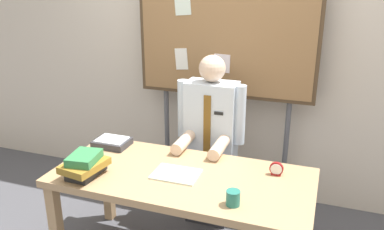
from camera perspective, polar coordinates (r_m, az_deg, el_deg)
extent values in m
cube|color=beige|center=(3.53, 5.64, 9.46)|extent=(6.40, 0.08, 2.70)
cube|color=tan|center=(2.64, -1.44, -9.02)|extent=(1.70, 0.78, 0.05)
cube|color=tan|center=(2.94, -18.95, -15.17)|extent=(0.07, 0.07, 0.67)
cube|color=tan|center=(3.40, -12.03, -9.52)|extent=(0.07, 0.07, 0.67)
cube|color=tan|center=(2.98, 15.91, -14.38)|extent=(0.07, 0.07, 0.67)
cube|color=#2D2D33|center=(3.42, 2.62, -11.15)|extent=(0.34, 0.30, 0.44)
cube|color=silver|center=(3.16, 2.79, -1.83)|extent=(0.40, 0.22, 0.75)
sphere|color=beige|center=(3.01, 2.94, 6.73)|extent=(0.20, 0.20, 0.20)
cylinder|color=silver|center=(3.16, -1.27, 0.94)|extent=(0.09, 0.09, 0.47)
cylinder|color=silver|center=(3.03, 6.88, 0.01)|extent=(0.09, 0.09, 0.47)
cylinder|color=beige|center=(2.99, -1.27, -3.95)|extent=(0.09, 0.30, 0.09)
cylinder|color=beige|center=(2.90, 3.91, -4.68)|extent=(0.09, 0.30, 0.09)
cube|color=brown|center=(3.03, 2.17, -1.58)|extent=(0.06, 0.01, 0.49)
cube|color=black|center=(2.97, 3.86, 0.23)|extent=(0.07, 0.01, 0.02)
cube|color=#4C3823|center=(3.32, 4.86, 11.82)|extent=(1.52, 0.05, 1.09)
cube|color=olive|center=(3.30, 4.80, 11.80)|extent=(1.46, 0.04, 1.03)
cylinder|color=#59595E|center=(3.79, -3.60, -3.16)|extent=(0.04, 0.04, 1.01)
cylinder|color=#59595E|center=(3.53, 13.27, -5.42)|extent=(0.04, 0.04, 1.01)
cube|color=silver|center=(3.37, -1.33, 15.33)|extent=(0.15, 0.00, 0.15)
cube|color=white|center=(3.44, -1.53, 8.07)|extent=(0.12, 0.00, 0.19)
cube|color=silver|center=(3.33, 4.33, 7.42)|extent=(0.14, 0.00, 0.16)
cube|color=#262626|center=(2.70, -14.99, -7.82)|extent=(0.17, 0.25, 0.06)
cube|color=olive|center=(2.67, -15.22, -7.00)|extent=(0.25, 0.31, 0.05)
cube|color=#337F47|center=(2.65, -15.26, -5.98)|extent=(0.20, 0.24, 0.05)
cube|color=silver|center=(2.62, -2.30, -8.50)|extent=(0.30, 0.23, 0.01)
cylinder|color=maroon|center=(2.66, 12.07, -7.55)|extent=(0.09, 0.02, 0.09)
cylinder|color=white|center=(2.65, 12.03, -7.68)|extent=(0.07, 0.00, 0.07)
cube|color=maroon|center=(2.68, 12.01, -8.30)|extent=(0.06, 0.04, 0.01)
cylinder|color=#267266|center=(2.30, 5.94, -11.80)|extent=(0.08, 0.08, 0.09)
cube|color=#333338|center=(3.10, -11.43, -3.94)|extent=(0.26, 0.20, 0.05)
cube|color=white|center=(3.09, -11.46, -3.44)|extent=(0.22, 0.17, 0.01)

